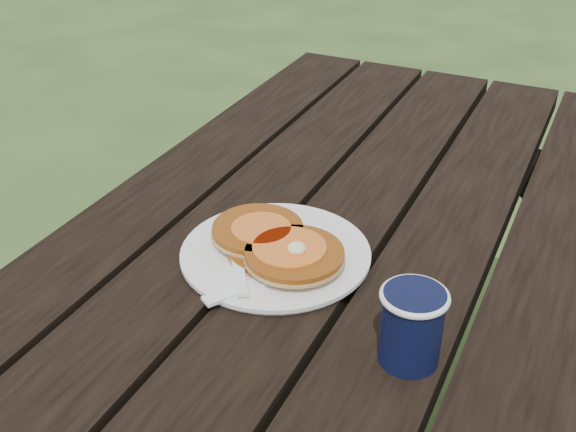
% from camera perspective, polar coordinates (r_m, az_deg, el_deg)
% --- Properties ---
extents(plate, '(0.32, 0.32, 0.01)m').
position_cam_1_polar(plate, '(1.00, -0.99, -3.05)').
color(plate, white).
rests_on(plate, picnic_table).
extents(pancake_stack, '(0.20, 0.17, 0.04)m').
position_cam_1_polar(pancake_stack, '(0.99, -0.91, -2.28)').
color(pancake_stack, '#8E4710').
rests_on(pancake_stack, plate).
extents(knife, '(0.11, 0.16, 0.00)m').
position_cam_1_polar(knife, '(0.94, -1.74, -5.03)').
color(knife, white).
rests_on(knife, plate).
extents(fork, '(0.12, 0.15, 0.01)m').
position_cam_1_polar(fork, '(0.95, -3.92, -4.30)').
color(fork, white).
rests_on(fork, plate).
extents(coffee_cup, '(0.08, 0.08, 0.09)m').
position_cam_1_polar(coffee_cup, '(0.82, 9.76, -8.28)').
color(coffee_cup, black).
rests_on(coffee_cup, picnic_table).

